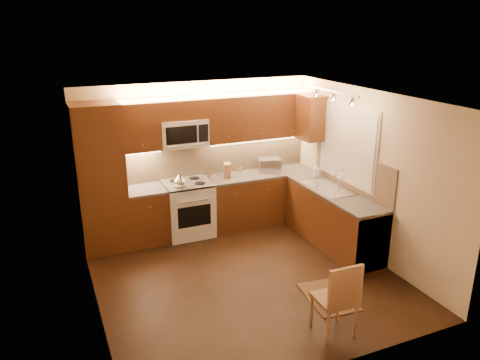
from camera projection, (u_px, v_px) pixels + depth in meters
name	position (u px, v px, depth m)	size (l,w,h in m)	color
floor	(246.00, 277.00, 6.60)	(4.00, 4.00, 0.01)	black
ceiling	(247.00, 99.00, 5.80)	(4.00, 4.00, 0.01)	beige
wall_back	(198.00, 156.00, 7.94)	(4.00, 0.01, 2.50)	beige
wall_front	(332.00, 261.00, 4.46)	(4.00, 0.01, 2.50)	beige
wall_left	(89.00, 217.00, 5.45)	(0.01, 4.00, 2.50)	beige
wall_right	(369.00, 175.00, 6.95)	(0.01, 4.00, 2.50)	beige
pantry	(101.00, 179.00, 7.09)	(0.70, 0.60, 2.30)	#40180D
base_cab_back_left	(147.00, 216.00, 7.57)	(0.62, 0.60, 0.86)	#40180D
counter_back_left	(145.00, 190.00, 7.42)	(0.62, 0.60, 0.04)	#32302D
base_cab_back_right	(260.00, 198.00, 8.33)	(1.92, 0.60, 0.86)	#40180D
counter_back_right	(261.00, 174.00, 8.19)	(1.92, 0.60, 0.04)	#32302D
base_cab_right	(333.00, 219.00, 7.45)	(0.60, 2.00, 0.86)	#40180D
counter_right	(335.00, 193.00, 7.31)	(0.60, 2.00, 0.04)	#32302D
dishwasher	(361.00, 237.00, 6.84)	(0.58, 0.60, 0.84)	silver
backsplash_back	(217.00, 157.00, 8.08)	(3.30, 0.02, 0.60)	tan
backsplash_right	(352.00, 171.00, 7.31)	(0.02, 2.00, 0.60)	tan
upper_cab_back_left	(139.00, 127.00, 7.21)	(0.62, 0.35, 0.75)	#40180D
upper_cab_back_right	(258.00, 117.00, 7.98)	(1.92, 0.35, 0.75)	#40180D
upper_cab_bridge	(182.00, 109.00, 7.40)	(0.76, 0.35, 0.31)	#40180D
upper_cab_right_corner	(311.00, 117.00, 7.90)	(0.35, 0.50, 0.75)	#40180D
stove	(188.00, 209.00, 7.79)	(0.76, 0.65, 0.92)	silver
microwave	(183.00, 133.00, 7.51)	(0.76, 0.38, 0.44)	silver
window_frame	(348.00, 144.00, 7.31)	(0.03, 1.44, 1.24)	silver
window_blinds	(347.00, 144.00, 7.30)	(0.02, 1.36, 1.16)	silver
sink	(330.00, 184.00, 7.41)	(0.52, 0.86, 0.15)	silver
faucet	(340.00, 178.00, 7.45)	(0.20, 0.04, 0.30)	silver
track_light_bar	(333.00, 91.00, 6.74)	(0.04, 1.20, 0.03)	silver
kettle	(180.00, 180.00, 7.38)	(0.20, 0.20, 0.23)	silver
toaster_oven	(269.00, 165.00, 8.27)	(0.38, 0.29, 0.23)	silver
knife_block	(227.00, 170.00, 7.94)	(0.11, 0.18, 0.24)	#9C6C46
spice_jar_a	(218.00, 173.00, 8.01)	(0.04, 0.04, 0.09)	silver
spice_jar_b	(210.00, 174.00, 7.96)	(0.05, 0.05, 0.10)	brown
spice_jar_c	(227.00, 172.00, 8.10)	(0.04, 0.04, 0.10)	silver
spice_jar_d	(240.00, 170.00, 8.19)	(0.05, 0.05, 0.10)	#AE6334
soap_bottle	(316.00, 170.00, 8.01)	(0.09, 0.09, 0.20)	silver
rug	(328.00, 297.00, 6.11)	(0.55, 0.82, 0.01)	black
dining_chair	(335.00, 297.00, 5.27)	(0.42, 0.42, 0.94)	#9C6C46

